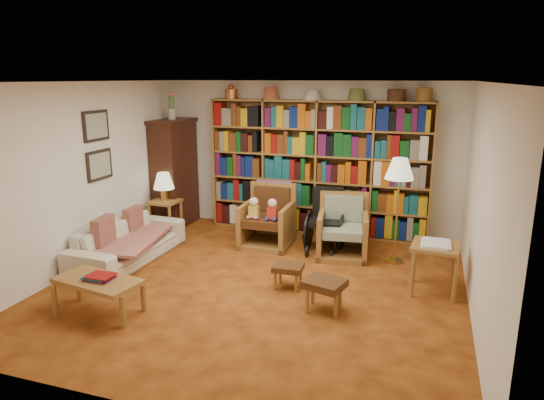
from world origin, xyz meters
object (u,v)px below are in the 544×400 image
at_px(sofa, 128,242).
at_px(footstool_b, 324,286).
at_px(armchair_sage, 344,232).
at_px(wheelchair, 326,222).
at_px(side_table_lamp, 165,208).
at_px(floor_lamp, 399,173).
at_px(side_table_papers, 435,252).
at_px(footstool_a, 288,269).
at_px(armchair_leather, 269,220).
at_px(coffee_table, 98,283).

distance_m(sofa, footstool_b, 3.05).
relative_size(armchair_sage, wheelchair, 0.94).
xyz_separation_m(side_table_lamp, floor_lamp, (3.72, -0.10, 0.84)).
distance_m(side_table_papers, footstool_b, 1.48).
bearing_deg(sofa, side_table_papers, -85.18).
distance_m(sofa, footstool_a, 2.44).
bearing_deg(wheelchair, armchair_leather, 179.73).
bearing_deg(side_table_papers, coffee_table, -153.85).
relative_size(footstool_a, coffee_table, 0.36).
height_order(wheelchair, footstool_a, wheelchair).
height_order(sofa, armchair_sage, armchair_sage).
relative_size(sofa, wheelchair, 2.02).
height_order(wheelchair, coffee_table, wheelchair).
bearing_deg(footstool_a, side_table_lamp, 150.81).
bearing_deg(side_table_papers, armchair_leather, 156.34).
distance_m(sofa, coffee_table, 1.62).
bearing_deg(armchair_sage, armchair_leather, 175.21).
xyz_separation_m(wheelchair, footstool_b, (0.40, -1.96, -0.14)).
bearing_deg(coffee_table, footstool_a, 35.67).
xyz_separation_m(side_table_papers, footstool_b, (-1.16, -0.89, -0.22)).
xyz_separation_m(wheelchair, floor_lamp, (1.04, -0.19, 0.85)).
xyz_separation_m(armchair_leather, footstool_b, (1.30, -1.97, -0.09)).
relative_size(armchair_leather, wheelchair, 1.00).
xyz_separation_m(floor_lamp, footstool_a, (-1.19, -1.32, -1.04)).
height_order(floor_lamp, coffee_table, floor_lamp).
bearing_deg(footstool_b, wheelchair, 101.61).
height_order(wheelchair, side_table_papers, wheelchair).
bearing_deg(coffee_table, floor_lamp, 41.11).
bearing_deg(floor_lamp, sofa, -162.85).
relative_size(wheelchair, side_table_papers, 1.48).
height_order(footstool_b, coffee_table, coffee_table).
bearing_deg(coffee_table, wheelchair, 55.16).
relative_size(side_table_lamp, side_table_papers, 0.91).
relative_size(wheelchair, footstool_a, 2.54).
relative_size(wheelchair, floor_lamp, 0.64).
relative_size(armchair_sage, coffee_table, 0.87).
bearing_deg(side_table_papers, footstool_a, -165.85).
bearing_deg(side_table_lamp, floor_lamp, -1.53).
bearing_deg(sofa, footstool_b, -100.80).
bearing_deg(wheelchair, footstool_b, -78.39).
distance_m(armchair_sage, wheelchair, 0.32).
relative_size(sofa, side_table_lamp, 3.30).
xyz_separation_m(side_table_lamp, armchair_leather, (1.78, 0.10, -0.06)).
bearing_deg(footstool_b, coffee_table, -160.45).
bearing_deg(armchair_sage, footstool_a, -107.40).
relative_size(floor_lamp, side_table_papers, 2.33).
height_order(footstool_a, coffee_table, coffee_table).
bearing_deg(side_table_papers, sofa, -176.78).
bearing_deg(side_table_lamp, footstool_b, -31.26).
bearing_deg(footstool_a, sofa, 175.34).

